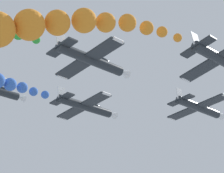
# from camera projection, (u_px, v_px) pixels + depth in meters

# --- Properties ---
(airplane_lead) EXTENTS (9.54, 10.35, 2.57)m
(airplane_lead) POSITION_uv_depth(u_px,v_px,m) (199.00, 108.00, 61.24)
(airplane_lead) COLOR #23282D
(airplane_left_inner) EXTENTS (9.53, 10.35, 2.63)m
(airplane_left_inner) POSITION_uv_depth(u_px,v_px,m) (86.00, 107.00, 59.95)
(airplane_left_inner) COLOR #23282D
(airplane_right_inner) EXTENTS (9.43, 10.35, 2.99)m
(airplane_right_inner) POSITION_uv_depth(u_px,v_px,m) (221.00, 60.00, 46.88)
(airplane_right_inner) COLOR #23282D
(smoke_trail_right_inner) EXTENTS (5.70, 21.11, 7.52)m
(smoke_trail_right_inner) POSITION_uv_depth(u_px,v_px,m) (36.00, 28.00, 33.08)
(smoke_trail_right_inner) COLOR orange
(airplane_left_outer) EXTENTS (9.52, 10.35, 2.66)m
(airplane_left_outer) POSITION_uv_depth(u_px,v_px,m) (92.00, 60.00, 48.00)
(airplane_left_outer) COLOR #23282D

